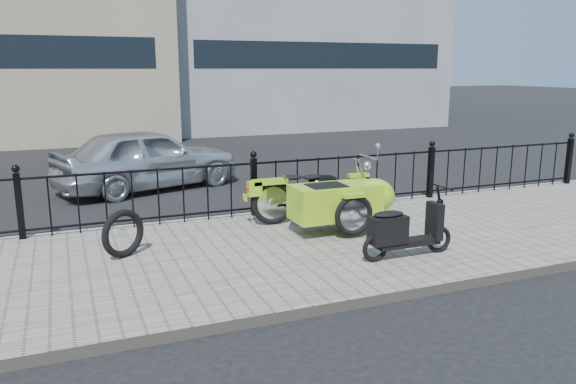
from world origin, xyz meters
name	(u,v)px	position (x,y,z in m)	size (l,w,h in m)	color
ground	(283,244)	(0.00, 0.00, 0.00)	(120.00, 120.00, 0.00)	black
sidewalk	(297,250)	(0.00, -0.50, 0.06)	(30.00, 3.80, 0.12)	#685F58
curb	(252,216)	(0.00, 1.44, 0.06)	(30.00, 0.10, 0.12)	gray
iron_fence	(254,188)	(0.00, 1.30, 0.59)	(14.11, 0.11, 1.08)	black
motorcycle_sidecar	(342,198)	(0.97, 0.05, 0.59)	(2.28, 1.48, 0.98)	black
scooter	(402,231)	(1.06, -1.45, 0.47)	(1.33, 0.39, 0.90)	black
spare_tire	(123,234)	(-2.24, -0.08, 0.44)	(0.63, 0.63, 0.09)	black
sedan_car	(147,158)	(-1.22, 4.64, 0.66)	(1.55, 3.85, 1.31)	silver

